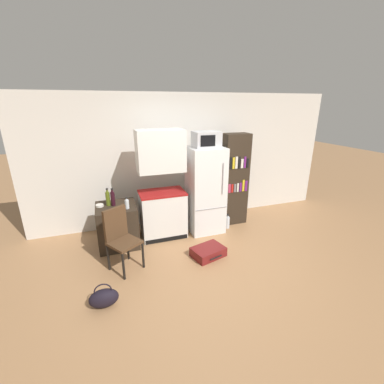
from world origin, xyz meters
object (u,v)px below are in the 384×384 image
at_px(refrigerator, 205,190).
at_px(kitchen_hutch, 162,189).
at_px(microwave, 206,139).
at_px(bottle_olive_oil, 108,198).
at_px(bowl, 100,206).
at_px(suitcase_large_flat, 208,252).
at_px(bookshelf, 234,180).
at_px(water_bottle_front, 227,222).
at_px(chair, 120,234).
at_px(side_table, 118,225).
at_px(bottle_clear_short, 127,204).
at_px(handbag, 104,298).
at_px(bottle_wine_dark, 113,198).

bearing_deg(refrigerator, kitchen_hutch, 177.66).
bearing_deg(microwave, kitchen_hutch, 177.56).
bearing_deg(bottle_olive_oil, bowl, -178.11).
relative_size(bowl, suitcase_large_flat, 0.22).
height_order(bookshelf, water_bottle_front, bookshelf).
bearing_deg(bookshelf, chair, -159.18).
bearing_deg(chair, suitcase_large_flat, -39.64).
height_order(side_table, bottle_clear_short, bottle_clear_short).
bearing_deg(water_bottle_front, handbag, -149.28).
bearing_deg(bookshelf, bottle_wine_dark, -176.51).
xyz_separation_m(refrigerator, bookshelf, (0.69, 0.14, 0.10)).
distance_m(bottle_olive_oil, handbag, 1.74).
bearing_deg(bottle_clear_short, bottle_olive_oil, 139.61).
bearing_deg(bottle_olive_oil, bottle_wine_dark, -19.41).
relative_size(refrigerator, chair, 1.72).
distance_m(suitcase_large_flat, handbag, 1.76).
distance_m(refrigerator, handbag, 2.58).
relative_size(refrigerator, handbag, 4.58).
bearing_deg(chair, handbag, -142.72).
xyz_separation_m(kitchen_hutch, handbag, (-1.12, -1.57, -0.80)).
height_order(microwave, bottle_clear_short, microwave).
bearing_deg(bottle_olive_oil, microwave, -0.84).
relative_size(bottle_clear_short, bottle_wine_dark, 0.62).
bearing_deg(refrigerator, side_table, -178.69).
relative_size(kitchen_hutch, water_bottle_front, 6.64).
height_order(microwave, bowl, microwave).
height_order(chair, water_bottle_front, chair).
xyz_separation_m(bookshelf, bottle_clear_short, (-2.18, -0.36, -0.11)).
bearing_deg(water_bottle_front, bottle_clear_short, -176.61).
bearing_deg(bottle_clear_short, suitcase_large_flat, -30.49).
relative_size(microwave, water_bottle_front, 1.56).
xyz_separation_m(bookshelf, bottle_wine_dark, (-2.39, -0.15, -0.06)).
distance_m(side_table, handbag, 1.54).
relative_size(kitchen_hutch, chair, 2.08).
xyz_separation_m(bookshelf, suitcase_large_flat, (-0.99, -1.06, -0.85)).
bearing_deg(suitcase_large_flat, handbag, -175.03).
xyz_separation_m(kitchen_hutch, bottle_olive_oil, (-0.94, -0.01, -0.06)).
xyz_separation_m(kitchen_hutch, refrigerator, (0.84, -0.03, -0.10)).
height_order(suitcase_large_flat, water_bottle_front, water_bottle_front).
distance_m(bookshelf, bowl, 2.62).
relative_size(refrigerator, suitcase_large_flat, 2.78).
xyz_separation_m(microwave, bookshelf, (0.69, 0.14, -0.86)).
distance_m(bottle_olive_oil, chair, 0.85).
distance_m(refrigerator, bottle_clear_short, 1.51).
height_order(kitchen_hutch, water_bottle_front, kitchen_hutch).
height_order(side_table, refrigerator, refrigerator).
bearing_deg(bottle_wine_dark, bottle_clear_short, -46.07).
distance_m(kitchen_hutch, suitcase_large_flat, 1.39).
xyz_separation_m(refrigerator, microwave, (-0.00, -0.00, 0.97)).
bearing_deg(bottle_olive_oil, side_table, -29.45).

